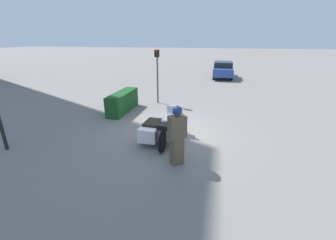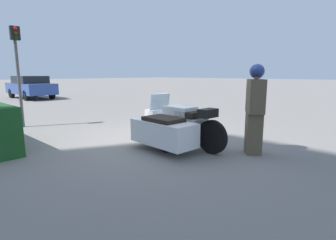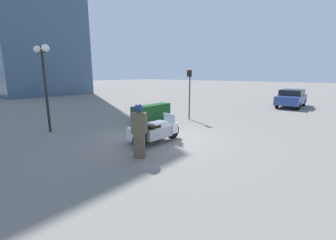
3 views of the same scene
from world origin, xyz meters
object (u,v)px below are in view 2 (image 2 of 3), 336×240
Objects in this scene: police_motorcycle at (169,127)px; traffic_light_near at (17,61)px; officer_rider at (255,107)px; parked_car_background at (31,87)px.

traffic_light_near reaches higher than police_motorcycle.
police_motorcycle is 0.85× the size of traffic_light_near.
traffic_light_near is (6.52, 2.39, 1.05)m from officer_rider.
traffic_light_near is at bearing 158.69° from parked_car_background.
traffic_light_near reaches higher than parked_car_background.
traffic_light_near is at bearing -16.17° from officer_rider.
police_motorcycle is at bearing 19.01° from traffic_light_near.
police_motorcycle is at bearing -7.39° from officer_rider.
officer_rider is (-1.61, -0.89, 0.50)m from police_motorcycle.
officer_rider is 0.42× the size of parked_car_background.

